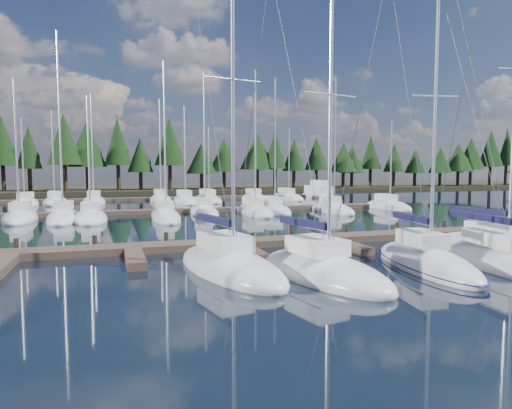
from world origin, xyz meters
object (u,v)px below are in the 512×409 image
object	(u,v)px
front_sailboat_4	(425,262)
motor_yacht_right	(318,194)
front_sailboat_5	(504,262)
main_dock	(238,245)
front_sailboat_2	(229,266)
front_sailboat_6	(500,249)
front_sailboat_3	(322,271)

from	to	relation	value
front_sailboat_4	motor_yacht_right	xyz separation A→B (m)	(17.61, 48.29, 0.20)
front_sailboat_4	front_sailboat_5	world-z (taller)	front_sailboat_5
main_dock	front_sailboat_2	xyz separation A→B (m)	(-2.09, -5.86, 0.09)
main_dock	front_sailboat_5	bearing A→B (deg)	-41.22
main_dock	front_sailboat_2	world-z (taller)	front_sailboat_2
front_sailboat_5	motor_yacht_right	size ratio (longest dim) A/B	1.76
front_sailboat_4	main_dock	bearing A→B (deg)	131.46
front_sailboat_2	front_sailboat_6	xyz separation A→B (m)	(15.23, -0.26, 0.01)
front_sailboat_6	motor_yacht_right	distance (m)	47.95
front_sailboat_2	motor_yacht_right	xyz separation A→B (m)	(26.61, 46.32, 0.20)
main_dock	front_sailboat_2	distance (m)	6.22
front_sailboat_3	front_sailboat_5	bearing A→B (deg)	-6.27
main_dock	front_sailboat_2	size ratio (longest dim) A/B	2.85
front_sailboat_4	motor_yacht_right	size ratio (longest dim) A/B	1.54
front_sailboat_2	front_sailboat_4	bearing A→B (deg)	-12.36
front_sailboat_3	motor_yacht_right	xyz separation A→B (m)	(23.08, 48.55, 0.21)
front_sailboat_4	front_sailboat_6	distance (m)	6.46
front_sailboat_4	front_sailboat_6	xyz separation A→B (m)	(6.23, 1.72, 0.01)
front_sailboat_4	motor_yacht_right	distance (m)	51.40
front_sailboat_3	front_sailboat_2	bearing A→B (deg)	147.69
main_dock	motor_yacht_right	size ratio (longest dim) A/B	4.71
front_sailboat_4	front_sailboat_5	size ratio (longest dim) A/B	0.88
front_sailboat_6	front_sailboat_2	bearing A→B (deg)	179.03
motor_yacht_right	front_sailboat_3	bearing A→B (deg)	-115.43
main_dock	front_sailboat_4	distance (m)	10.45
front_sailboat_6	motor_yacht_right	xyz separation A→B (m)	(11.38, 46.58, 0.19)
front_sailboat_5	motor_yacht_right	bearing A→B (deg)	74.03
front_sailboat_5	front_sailboat_6	size ratio (longest dim) A/B	1.10
front_sailboat_6	motor_yacht_right	bearing A→B (deg)	76.27
front_sailboat_6	main_dock	bearing A→B (deg)	155.06
front_sailboat_2	front_sailboat_6	world-z (taller)	front_sailboat_2
main_dock	front_sailboat_2	bearing A→B (deg)	-109.60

